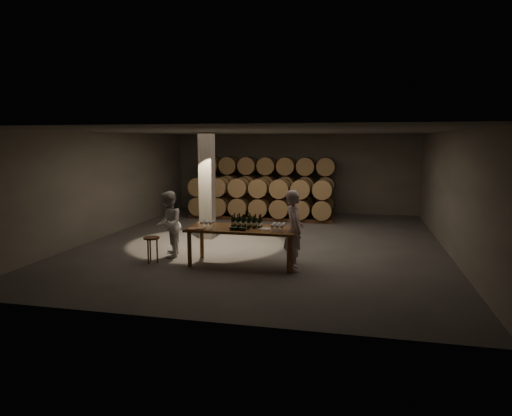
% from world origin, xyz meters
% --- Properties ---
extents(room, '(12.00, 12.00, 12.00)m').
position_xyz_m(room, '(-1.80, 0.20, 1.60)').
color(room, '#4A4845').
rests_on(room, ground).
extents(tasting_table, '(2.60, 1.10, 0.90)m').
position_xyz_m(tasting_table, '(0.00, -2.50, 0.80)').
color(tasting_table, brown).
rests_on(tasting_table, ground).
extents(barrel_stack_back, '(5.48, 0.95, 2.31)m').
position_xyz_m(barrel_stack_back, '(-0.96, 5.20, 1.20)').
color(barrel_stack_back, brown).
rests_on(barrel_stack_back, ground).
extents(barrel_stack_front, '(5.48, 0.95, 1.57)m').
position_xyz_m(barrel_stack_front, '(-0.96, 3.80, 0.83)').
color(barrel_stack_front, brown).
rests_on(barrel_stack_front, ground).
extents(bottle_cluster, '(0.73, 0.23, 0.33)m').
position_xyz_m(bottle_cluster, '(0.08, -2.43, 1.02)').
color(bottle_cluster, black).
rests_on(bottle_cluster, tasting_table).
extents(lying_bottles, '(0.47, 0.08, 0.08)m').
position_xyz_m(lying_bottles, '(-0.02, -2.83, 0.94)').
color(lying_bottles, black).
rests_on(lying_bottles, tasting_table).
extents(glass_cluster_left, '(0.30, 0.30, 0.16)m').
position_xyz_m(glass_cluster_left, '(-0.83, -2.61, 1.02)').
color(glass_cluster_left, silver).
rests_on(glass_cluster_left, tasting_table).
extents(glass_cluster_right, '(0.30, 0.41, 0.16)m').
position_xyz_m(glass_cluster_right, '(0.87, -2.60, 1.02)').
color(glass_cluster_right, silver).
rests_on(glass_cluster_right, tasting_table).
extents(plate, '(0.30, 0.30, 0.02)m').
position_xyz_m(plate, '(0.54, -2.53, 0.91)').
color(plate, white).
rests_on(plate, tasting_table).
extents(notebook_near, '(0.25, 0.20, 0.03)m').
position_xyz_m(notebook_near, '(-0.92, -2.90, 0.92)').
color(notebook_near, '#986137').
rests_on(notebook_near, tasting_table).
extents(notebook_corner, '(0.21, 0.26, 0.02)m').
position_xyz_m(notebook_corner, '(-1.10, -2.93, 0.91)').
color(notebook_corner, '#986137').
rests_on(notebook_corner, tasting_table).
extents(pen, '(0.15, 0.05, 0.01)m').
position_xyz_m(pen, '(-0.68, -2.95, 0.91)').
color(pen, black).
rests_on(pen, tasting_table).
extents(stool, '(0.38, 0.38, 0.64)m').
position_xyz_m(stool, '(-2.19, -2.83, 0.52)').
color(stool, brown).
rests_on(stool, ground).
extents(person_man, '(0.65, 0.78, 1.85)m').
position_xyz_m(person_man, '(1.25, -2.67, 0.92)').
color(person_man, beige).
rests_on(person_man, ground).
extents(person_woman, '(0.87, 0.98, 1.69)m').
position_xyz_m(person_woman, '(-2.02, -2.19, 0.85)').
color(person_woman, silver).
rests_on(person_woman, ground).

